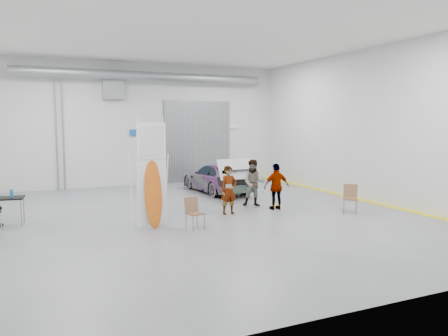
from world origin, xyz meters
name	(u,v)px	position (x,y,z in m)	size (l,w,h in m)	color
ground	(204,215)	(0.00, 0.00, 0.00)	(16.00, 16.00, 0.00)	slate
room_shell	(187,96)	(0.24, 2.22, 4.08)	(14.02, 16.18, 6.01)	silver
sedan_car	(217,178)	(2.33, 4.34, 0.64)	(1.79, 4.38, 1.27)	silver
person_a	(229,190)	(0.85, -0.18, 0.82)	(0.60, 0.39, 1.65)	#876049
person_b	(254,183)	(2.29, 0.74, 0.87)	(0.85, 0.65, 1.74)	slate
person_c	(276,186)	(2.73, -0.16, 0.83)	(0.96, 0.40, 1.66)	#905F30
surfboard_display	(151,184)	(-2.07, -1.12, 1.33)	(0.92, 0.37, 3.29)	white
folding_chair_near	(195,220)	(-0.95, -1.75, 0.29)	(0.53, 0.55, 0.94)	brown
folding_chair_far	(350,204)	(4.68, -1.76, 0.31)	(0.65, 0.72, 0.98)	brown
trunk_lid	(235,167)	(2.33, 2.40, 1.29)	(1.48, 0.90, 0.04)	silver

